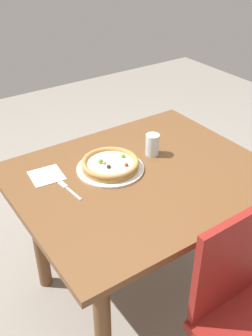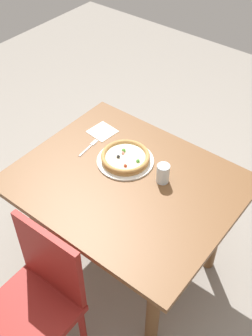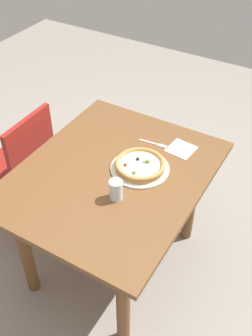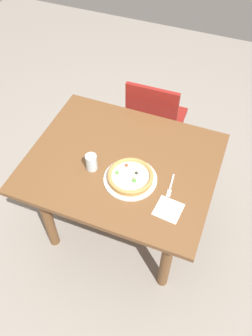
# 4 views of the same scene
# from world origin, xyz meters

# --- Properties ---
(ground_plane) EXTENTS (6.00, 6.00, 0.00)m
(ground_plane) POSITION_xyz_m (0.00, 0.00, 0.00)
(ground_plane) COLOR gray
(dining_table) EXTENTS (1.13, 0.93, 0.74)m
(dining_table) POSITION_xyz_m (0.00, 0.00, 0.62)
(dining_table) COLOR brown
(dining_table) RESTS_ON ground
(chair_near) EXTENTS (0.41, 0.41, 0.89)m
(chair_near) POSITION_xyz_m (-0.00, -0.68, 0.49)
(chair_near) COLOR maroon
(chair_near) RESTS_ON ground
(plate) EXTENTS (0.31, 0.31, 0.01)m
(plate) POSITION_xyz_m (-0.10, 0.11, 0.75)
(plate) COLOR silver
(plate) RESTS_ON dining_table
(pizza) EXTENTS (0.26, 0.26, 0.04)m
(pizza) POSITION_xyz_m (-0.10, 0.11, 0.78)
(pizza) COLOR #B78447
(pizza) RESTS_ON plate
(fork) EXTENTS (0.03, 0.17, 0.00)m
(fork) POSITION_xyz_m (-0.33, 0.08, 0.75)
(fork) COLOR silver
(fork) RESTS_ON dining_table
(drinking_glass) EXTENTS (0.07, 0.07, 0.11)m
(drinking_glass) POSITION_xyz_m (0.14, 0.11, 0.80)
(drinking_glass) COLOR silver
(drinking_glass) RESTS_ON dining_table
(napkin) EXTENTS (0.15, 0.15, 0.00)m
(napkin) POSITION_xyz_m (-0.36, 0.23, 0.75)
(napkin) COLOR white
(napkin) RESTS_ON dining_table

